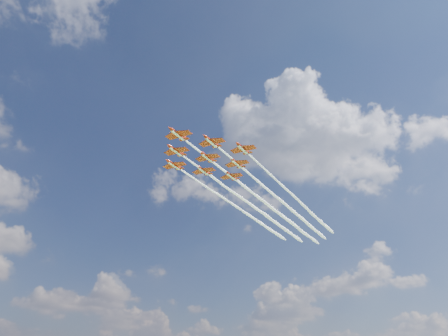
# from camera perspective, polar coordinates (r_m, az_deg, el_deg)

# --- Properties ---
(jet_lead) EXTENTS (116.23, 51.35, 2.54)m
(jet_lead) POSITION_cam_1_polar(r_m,az_deg,el_deg) (187.48, 3.98, -3.40)
(jet_lead) COLOR #A62009
(jet_row2_port) EXTENTS (116.23, 51.35, 2.54)m
(jet_row2_port) POSITION_cam_1_polar(r_m,az_deg,el_deg) (193.15, 7.02, -3.92)
(jet_row2_port) COLOR #A62009
(jet_row2_starb) EXTENTS (116.23, 51.35, 2.54)m
(jet_row2_starb) POSITION_cam_1_polar(r_m,az_deg,el_deg) (198.16, 3.24, -4.61)
(jet_row2_starb) COLOR #A62009
(jet_row3_port) EXTENTS (116.23, 51.35, 2.54)m
(jet_row3_port) POSITION_cam_1_polar(r_m,az_deg,el_deg) (199.35, 9.89, -4.40)
(jet_row3_port) COLOR #A62009
(jet_row3_centre) EXTENTS (116.23, 51.35, 2.54)m
(jet_row3_centre) POSITION_cam_1_polar(r_m,az_deg,el_deg) (203.73, 6.15, -5.08)
(jet_row3_centre) COLOR #A62009
(jet_row3_starb) EXTENTS (116.23, 51.35, 2.54)m
(jet_row3_starb) POSITION_cam_1_polar(r_m,az_deg,el_deg) (208.96, 2.58, -5.70)
(jet_row3_starb) COLOR #A62009
(jet_row4_port) EXTENTS (116.23, 51.35, 2.54)m
(jet_row4_port) POSITION_cam_1_polar(r_m,az_deg,el_deg) (209.80, 8.90, -5.50)
(jet_row4_port) COLOR #A62009
(jet_row4_starb) EXTENTS (116.23, 51.35, 2.54)m
(jet_row4_starb) POSITION_cam_1_polar(r_m,az_deg,el_deg) (214.42, 5.36, -6.12)
(jet_row4_starb) COLOR #A62009
(jet_tail) EXTENTS (116.23, 51.35, 2.54)m
(jet_tail) POSITION_cam_1_polar(r_m,az_deg,el_deg) (220.37, 8.01, -6.50)
(jet_tail) COLOR #A62009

